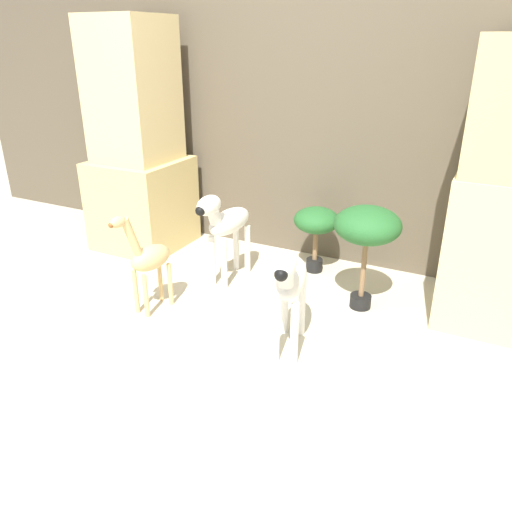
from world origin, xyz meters
TOP-DOWN VIEW (x-y plane):
  - ground_plane at (0.00, 0.00)m, footprint 14.00×14.00m
  - wall_back at (0.00, 1.57)m, footprint 6.40×0.08m
  - rock_pillar_left at (-1.22, 1.15)m, footprint 0.60×0.61m
  - zebra_right at (0.32, 0.31)m, footprint 0.25×0.52m
  - zebra_left at (-0.35, 0.88)m, footprint 0.18×0.52m
  - giraffe_figurine at (-0.55, 0.35)m, footprint 0.19×0.38m
  - potted_palm_front at (0.10, 1.28)m, footprint 0.30×0.30m
  - potted_palm_back at (0.52, 0.93)m, footprint 0.37×0.37m

SIDE VIEW (x-z plane):
  - ground_plane at x=0.00m, z-range 0.00..0.00m
  - giraffe_figurine at x=-0.55m, z-range 0.02..0.64m
  - potted_palm_front at x=0.10m, z-range 0.12..0.56m
  - zebra_right at x=0.32m, z-range 0.09..0.70m
  - zebra_left at x=-0.35m, z-range 0.09..0.70m
  - potted_palm_back at x=0.52m, z-range 0.18..0.80m
  - rock_pillar_left at x=-1.22m, z-range -0.08..1.51m
  - wall_back at x=0.00m, z-range 0.00..2.20m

